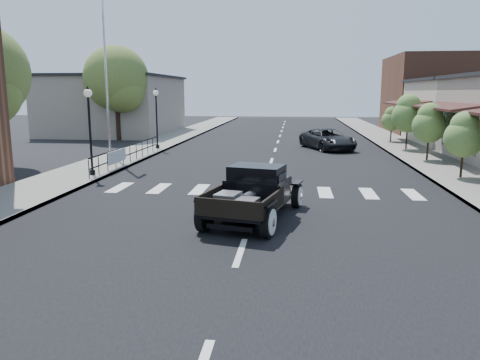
# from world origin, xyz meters

# --- Properties ---
(ground) EXTENTS (120.00, 120.00, 0.00)m
(ground) POSITION_xyz_m (0.00, 0.00, 0.00)
(ground) COLOR black
(ground) RESTS_ON ground
(road) EXTENTS (14.00, 80.00, 0.02)m
(road) POSITION_xyz_m (0.00, 15.00, 0.01)
(road) COLOR black
(road) RESTS_ON ground
(road_markings) EXTENTS (12.00, 60.00, 0.06)m
(road_markings) POSITION_xyz_m (0.00, 10.00, 0.00)
(road_markings) COLOR silver
(road_markings) RESTS_ON ground
(sidewalk_left) EXTENTS (3.00, 80.00, 0.15)m
(sidewalk_left) POSITION_xyz_m (-8.50, 15.00, 0.07)
(sidewalk_left) COLOR gray
(sidewalk_left) RESTS_ON ground
(sidewalk_right) EXTENTS (3.00, 80.00, 0.15)m
(sidewalk_right) POSITION_xyz_m (8.50, 15.00, 0.07)
(sidewalk_right) COLOR gray
(sidewalk_right) RESTS_ON ground
(low_building_left) EXTENTS (10.00, 12.00, 5.00)m
(low_building_left) POSITION_xyz_m (-15.00, 28.00, 2.50)
(low_building_left) COLOR gray
(low_building_left) RESTS_ON ground
(far_building_right) EXTENTS (11.00, 10.00, 7.00)m
(far_building_right) POSITION_xyz_m (15.50, 32.00, 3.50)
(far_building_right) COLOR brown
(far_building_right) RESTS_ON ground
(railing) EXTENTS (0.08, 10.00, 1.00)m
(railing) POSITION_xyz_m (-7.30, 10.00, 0.65)
(railing) COLOR black
(railing) RESTS_ON sidewalk_left
(banner) EXTENTS (0.04, 2.20, 0.60)m
(banner) POSITION_xyz_m (-7.22, 8.00, 0.45)
(banner) COLOR silver
(banner) RESTS_ON sidewalk_left
(lamp_post_b) EXTENTS (0.36, 0.36, 3.84)m
(lamp_post_b) POSITION_xyz_m (-7.60, 6.00, 2.07)
(lamp_post_b) COLOR black
(lamp_post_b) RESTS_ON sidewalk_left
(lamp_post_c) EXTENTS (0.36, 0.36, 3.84)m
(lamp_post_c) POSITION_xyz_m (-7.60, 16.00, 2.07)
(lamp_post_c) COLOR black
(lamp_post_c) RESTS_ON sidewalk_left
(flagpole) EXTENTS (0.12, 0.12, 12.13)m
(flagpole) POSITION_xyz_m (-9.20, 12.00, 6.21)
(flagpole) COLOR silver
(flagpole) RESTS_ON sidewalk_left
(big_tree_far) EXTENTS (4.94, 4.94, 7.26)m
(big_tree_far) POSITION_xyz_m (-12.50, 22.00, 3.63)
(big_tree_far) COLOR #54692D
(big_tree_far) RESTS_ON ground
(small_tree_b) EXTENTS (1.62, 1.62, 2.69)m
(small_tree_b) POSITION_xyz_m (8.30, 7.16, 1.50)
(small_tree_b) COLOR #547736
(small_tree_b) RESTS_ON sidewalk_right
(small_tree_c) EXTENTS (1.75, 1.75, 2.91)m
(small_tree_c) POSITION_xyz_m (8.30, 12.39, 1.61)
(small_tree_c) COLOR #547736
(small_tree_c) RESTS_ON sidewalk_right
(small_tree_d) EXTENTS (2.01, 2.01, 3.34)m
(small_tree_d) POSITION_xyz_m (8.30, 17.21, 1.82)
(small_tree_d) COLOR #547736
(small_tree_d) RESTS_ON sidewalk_right
(small_tree_e) EXTENTS (1.47, 1.47, 2.45)m
(small_tree_e) POSITION_xyz_m (8.30, 22.11, 1.38)
(small_tree_e) COLOR #547736
(small_tree_e) RESTS_ON sidewalk_right
(hotrod_pickup) EXTENTS (3.22, 5.09, 1.63)m
(hotrod_pickup) POSITION_xyz_m (0.08, 0.01, 0.82)
(hotrod_pickup) COLOR black
(hotrod_pickup) RESTS_ON ground
(second_car) EXTENTS (3.95, 5.35, 1.35)m
(second_car) POSITION_xyz_m (3.40, 17.69, 0.68)
(second_car) COLOR black
(second_car) RESTS_ON ground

